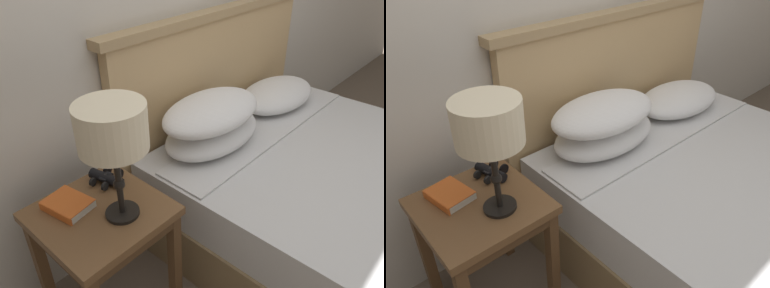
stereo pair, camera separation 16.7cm
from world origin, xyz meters
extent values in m
cube|color=brown|center=(-0.64, 0.59, 0.57)|extent=(0.47, 0.47, 0.04)
cube|color=brown|center=(-0.64, 0.59, 0.53)|extent=(0.44, 0.44, 0.05)
cube|color=brown|center=(-0.44, 0.39, 0.28)|extent=(0.04, 0.04, 0.56)
cube|color=brown|center=(-0.85, 0.79, 0.28)|extent=(0.04, 0.04, 0.56)
cube|color=brown|center=(-0.44, 0.79, 0.28)|extent=(0.04, 0.04, 0.56)
cube|color=olive|center=(0.42, -0.12, 0.15)|extent=(1.48, 1.94, 0.29)
cube|color=silver|center=(0.42, -0.12, 0.41)|extent=(1.45, 1.90, 0.23)
cube|color=silver|center=(0.42, 0.53, 0.53)|extent=(1.42, 0.28, 0.01)
cube|color=tan|center=(0.42, 0.88, 0.55)|extent=(1.55, 0.06, 1.10)
cube|color=#A4865B|center=(0.42, 0.88, 1.12)|extent=(1.62, 0.10, 0.04)
ellipsoid|color=white|center=(0.10, 0.64, 0.60)|extent=(0.60, 0.36, 0.15)
ellipsoid|color=white|center=(0.74, 0.64, 0.60)|extent=(0.60, 0.36, 0.15)
ellipsoid|color=white|center=(0.09, 0.64, 0.73)|extent=(0.60, 0.36, 0.15)
cylinder|color=black|center=(-0.60, 0.51, 0.60)|extent=(0.13, 0.13, 0.01)
cylinder|color=black|center=(-0.60, 0.51, 0.75)|extent=(0.02, 0.02, 0.28)
sphere|color=black|center=(-0.60, 0.51, 0.73)|extent=(0.04, 0.04, 0.04)
cylinder|color=beige|center=(-0.60, 0.51, 0.97)|extent=(0.24, 0.24, 0.16)
cube|color=silver|center=(-0.72, 0.70, 0.61)|extent=(0.16, 0.19, 0.03)
cube|color=orange|center=(-0.72, 0.70, 0.63)|extent=(0.16, 0.19, 0.00)
cube|color=orange|center=(-0.78, 0.69, 0.61)|extent=(0.04, 0.17, 0.03)
cylinder|color=black|center=(-0.51, 0.69, 0.61)|extent=(0.06, 0.10, 0.04)
cylinder|color=black|center=(-0.46, 0.70, 0.61)|extent=(0.05, 0.02, 0.05)
cylinder|color=black|center=(-0.56, 0.68, 0.61)|extent=(0.04, 0.02, 0.04)
cylinder|color=black|center=(-0.53, 0.75, 0.61)|extent=(0.06, 0.10, 0.04)
cylinder|color=black|center=(-0.48, 0.76, 0.61)|extent=(0.05, 0.02, 0.05)
cylinder|color=black|center=(-0.57, 0.74, 0.61)|extent=(0.04, 0.02, 0.04)
cube|color=black|center=(-0.52, 0.72, 0.62)|extent=(0.06, 0.05, 0.01)
cylinder|color=black|center=(-0.52, 0.72, 0.63)|extent=(0.02, 0.01, 0.02)
camera|label=1|loc=(-1.22, -0.40, 1.57)|focal=35.00mm
camera|label=2|loc=(-1.11, -0.52, 1.57)|focal=35.00mm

